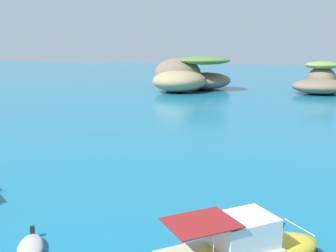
# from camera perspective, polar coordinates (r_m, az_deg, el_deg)

# --- Properties ---
(islet_large) EXTENTS (19.04, 20.64, 7.00)m
(islet_large) POSITION_cam_1_polar(r_m,az_deg,el_deg) (80.33, 2.76, 7.23)
(islet_large) COLOR #84755B
(islet_large) RESTS_ON ground
(islet_small) EXTENTS (13.27, 13.25, 6.11)m
(islet_small) POSITION_cam_1_polar(r_m,az_deg,el_deg) (81.05, 21.61, 6.00)
(islet_small) COLOR #756651
(islet_small) RESTS_ON ground
(dinghy_tender) EXTENTS (2.22, 2.81, 0.58)m
(dinghy_tender) POSITION_cam_1_polar(r_m,az_deg,el_deg) (18.83, -19.58, -16.53)
(dinghy_tender) COLOR #B2B2B2
(dinghy_tender) RESTS_ON ground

